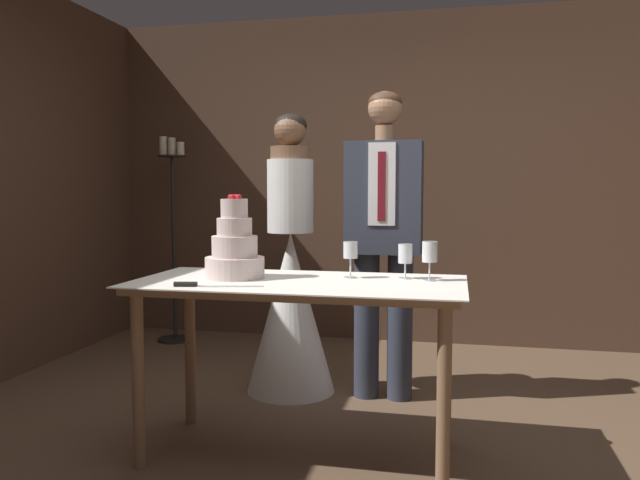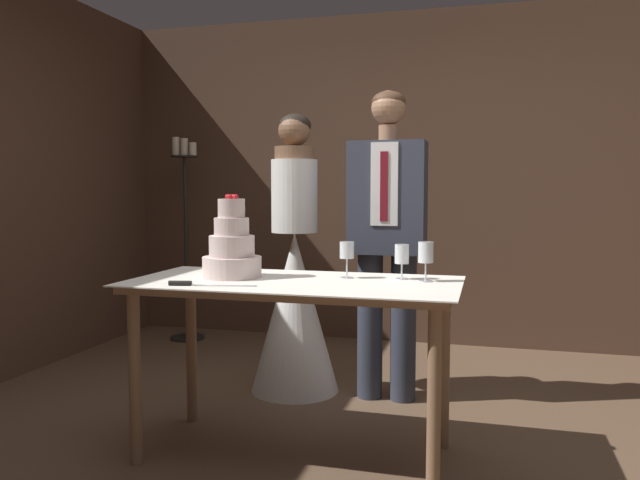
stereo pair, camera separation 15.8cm
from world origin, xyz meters
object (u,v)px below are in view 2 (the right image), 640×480
at_px(wine_glass_near, 426,254).
at_px(wine_glass_middle, 347,252).
at_px(cake_table, 294,302).
at_px(groom, 387,229).
at_px(wine_glass_far, 402,255).
at_px(candle_stand, 186,237).
at_px(tiered_cake, 232,250).
at_px(cake_knife, 195,284).
at_px(bride, 295,291).

bearing_deg(wine_glass_near, wine_glass_middle, 178.20).
height_order(cake_table, groom, groom).
bearing_deg(wine_glass_near, wine_glass_far, 158.45).
height_order(wine_glass_near, wine_glass_middle, wine_glass_near).
bearing_deg(candle_stand, wine_glass_far, -41.25).
xyz_separation_m(tiered_cake, wine_glass_far, (0.79, 0.14, -0.02)).
distance_m(groom, candle_stand, 2.12).
height_order(wine_glass_far, candle_stand, candle_stand).
bearing_deg(tiered_cake, cake_knife, -99.29).
bearing_deg(cake_table, groom, 72.65).
relative_size(wine_glass_near, candle_stand, 0.11).
bearing_deg(wine_glass_middle, wine_glass_near, -1.80).
bearing_deg(wine_glass_middle, cake_knife, -145.19).
relative_size(wine_glass_near, wine_glass_middle, 1.05).
height_order(cake_knife, wine_glass_middle, wine_glass_middle).
bearing_deg(tiered_cake, candle_stand, 122.84).
bearing_deg(groom, wine_glass_far, -75.79).
height_order(wine_glass_near, wine_glass_far, wine_glass_near).
xyz_separation_m(tiered_cake, wine_glass_middle, (0.53, 0.11, -0.01)).
height_order(cake_knife, bride, bride).
height_order(wine_glass_middle, bride, bride).
bearing_deg(groom, wine_glass_near, -68.90).
relative_size(wine_glass_near, bride, 0.11).
height_order(wine_glass_near, bride, bride).
bearing_deg(cake_table, tiered_cake, 173.74).
bearing_deg(cake_table, bride, 107.34).
distance_m(cake_knife, groom, 1.35).
bearing_deg(wine_glass_far, cake_table, -159.18).
relative_size(cake_knife, bride, 0.22).
bearing_deg(wine_glass_near, cake_knife, -157.53).
height_order(cake_table, candle_stand, candle_stand).
height_order(wine_glass_near, groom, groom).
xyz_separation_m(bride, groom, (0.57, -0.00, 0.39)).
xyz_separation_m(cake_knife, wine_glass_near, (0.95, 0.39, 0.12)).
relative_size(wine_glass_middle, candle_stand, 0.10).
distance_m(wine_glass_far, candle_stand, 2.70).
bearing_deg(cake_table, candle_stand, 128.54).
relative_size(cake_knife, wine_glass_far, 2.34).
distance_m(wine_glass_near, groom, 0.83).
distance_m(wine_glass_near, wine_glass_far, 0.12).
bearing_deg(cake_knife, wine_glass_near, 11.00).
height_order(tiered_cake, candle_stand, candle_stand).
bearing_deg(tiered_cake, wine_glass_middle, 11.63).
distance_m(cake_table, wine_glass_far, 0.55).
bearing_deg(groom, candle_stand, 150.39).
bearing_deg(cake_knife, groom, 49.43).
bearing_deg(groom, tiered_cake, -124.57).
xyz_separation_m(wine_glass_far, bride, (-0.75, 0.73, -0.32)).
bearing_deg(bride, wine_glass_middle, -56.87).
xyz_separation_m(tiered_cake, groom, (0.60, 0.87, 0.05)).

